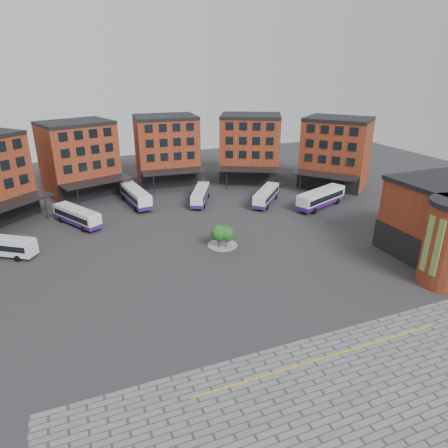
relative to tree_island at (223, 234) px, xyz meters
name	(u,v)px	position (x,y,z in m)	size (l,w,h in m)	color
ground	(244,287)	(-1.98, -11.55, -2.00)	(160.00, 160.00, 0.00)	#28282B
paving_zone	(390,426)	(0.02, -33.55, -1.99)	(50.00, 22.00, 0.02)	slate
yellow_line	(327,357)	(0.02, -25.55, -1.97)	(26.00, 0.15, 0.02)	gold
main_building	(139,163)	(-6.75, 26.70, 5.23)	(94.14, 42.48, 14.60)	maroon
tree_island	(223,234)	(0.00, 0.00, 0.00)	(4.40, 4.40, 3.56)	gray
bus_a	(1,245)	(-29.69, 8.65, -0.34)	(9.48, 7.37, 2.80)	white
bus_b	(77,216)	(-19.32, 16.79, -0.41)	(7.25, 10.27, 2.94)	silver
bus_c	(135,196)	(-8.52, 23.54, -0.25)	(4.20, 11.73, 3.23)	white
bus_d	(200,195)	(3.25, 20.15, -0.47)	(6.58, 10.02, 2.83)	white
bus_e	(266,196)	(14.75, 15.05, -0.42)	(8.77, 9.22, 2.92)	white
bus_f	(321,198)	(23.27, 9.47, -0.20)	(11.96, 6.89, 3.32)	white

